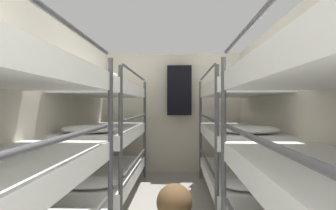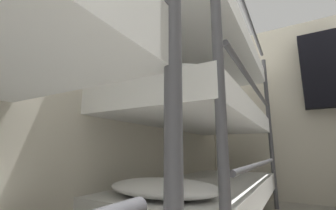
# 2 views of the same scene
# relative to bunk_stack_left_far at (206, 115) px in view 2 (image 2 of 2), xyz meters

# --- Properties ---
(wall_left) EXTENTS (0.06, 5.27, 2.21)m
(wall_left) POSITION_rel_bunk_stack_left_far_xyz_m (-0.42, -1.16, 0.23)
(wall_left) COLOR beige
(wall_left) RESTS_ON ground_plane
(wall_back) EXTENTS (2.62, 0.06, 2.21)m
(wall_back) POSITION_rel_bunk_stack_left_far_xyz_m (0.86, 1.44, 0.23)
(wall_back) COLOR beige
(wall_back) RESTS_ON ground_plane
(bunk_stack_left_far) EXTENTS (0.79, 1.93, 1.68)m
(bunk_stack_left_far) POSITION_rel_bunk_stack_left_far_xyz_m (0.00, 0.00, 0.00)
(bunk_stack_left_far) COLOR #4C4C51
(bunk_stack_left_far) RESTS_ON ground_plane
(hanging_coat) EXTENTS (0.44, 0.12, 0.90)m
(hanging_coat) POSITION_rel_bunk_stack_left_far_xyz_m (0.98, 1.29, 0.64)
(hanging_coat) COLOR black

